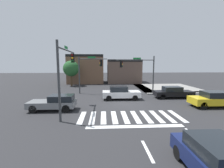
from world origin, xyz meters
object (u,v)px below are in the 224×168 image
car_yellow (213,99)px  car_white (121,93)px  car_black (173,92)px  roadside_tree (71,69)px  traffic_signal_northeast (139,68)px  traffic_signal_southwest (66,66)px  traffic_signal_northwest (89,68)px  car_navy (221,162)px  car_gray (55,102)px

car_yellow → car_white: bearing=-23.3°
car_black → roadside_tree: roadside_tree is taller
traffic_signal_northeast → car_black: bearing=139.7°
traffic_signal_southwest → roadside_tree: traffic_signal_southwest is taller
traffic_signal_southwest → car_white: (5.28, 4.82, -3.35)m
car_black → roadside_tree: 19.34m
car_yellow → roadside_tree: bearing=-42.8°
traffic_signal_northwest → car_navy: size_ratio=1.27×
traffic_signal_northwest → car_navy: traffic_signal_northwest is taller
car_yellow → car_gray: bearing=1.2°
traffic_signal_northwest → roadside_tree: (-4.29, 8.12, -0.33)m
roadside_tree → car_white: bearing=-55.5°
car_navy → roadside_tree: bearing=22.3°
traffic_signal_northeast → traffic_signal_northwest: bearing=-4.0°
traffic_signal_northwest → roadside_tree: traffic_signal_northwest is taller
traffic_signal_southwest → car_white: bearing=-47.7°
car_navy → car_black: car_navy is taller
traffic_signal_southwest → car_yellow: 14.61m
car_white → roadside_tree: bearing=124.5°
car_black → car_yellow: bearing=-62.8°
car_black → car_gray: bearing=-161.0°
traffic_signal_northeast → car_black: size_ratio=1.15×
car_white → car_yellow: bearing=-23.3°
traffic_signal_southwest → car_navy: traffic_signal_southwest is taller
car_white → car_yellow: (8.91, -3.83, 0.01)m
car_gray → car_navy: (8.73, -9.30, 0.02)m
car_yellow → roadside_tree: roadside_tree is taller
traffic_signal_southwest → roadside_tree: (-3.11, 17.02, -0.77)m
traffic_signal_northeast → car_navy: 17.31m
car_gray → car_black: car_black is taller
traffic_signal_northwest → car_black: 11.80m
car_white → car_black: size_ratio=0.95×
traffic_signal_southwest → traffic_signal_northwest: 8.98m
traffic_signal_southwest → car_black: (12.01, 5.24, -3.41)m
traffic_signal_northwest → car_yellow: (13.01, -7.91, -2.90)m
traffic_signal_northeast → roadside_tree: 14.29m
traffic_signal_northeast → car_yellow: (5.91, -7.41, -2.89)m
car_white → traffic_signal_northeast: bearing=50.1°
car_white → car_black: (6.72, 0.43, -0.06)m
car_gray → car_white: car_white is taller
traffic_signal_southwest → roadside_tree: bearing=10.3°
traffic_signal_northwest → car_gray: bearing=-106.8°
car_gray → car_black: 14.07m
traffic_signal_southwest → traffic_signal_northeast: 11.80m
traffic_signal_northwest → car_yellow: size_ratio=1.23×
traffic_signal_northwest → car_black: (10.82, -3.65, -2.98)m
traffic_signal_northeast → car_gray: bearing=38.9°
roadside_tree → traffic_signal_northeast: bearing=-37.1°
car_navy → car_black: bearing=-18.2°
car_gray → car_white: (6.58, 4.15, 0.05)m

